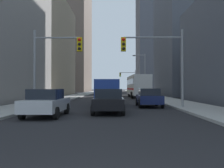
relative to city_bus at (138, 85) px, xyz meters
name	(u,v)px	position (x,y,z in m)	size (l,w,h in m)	color
sidewalk_left	(81,95)	(-10.86, 13.16, -1.85)	(3.56, 160.00, 0.15)	#9E9E99
sidewalk_right	(145,95)	(2.74, 13.16, -1.85)	(3.56, 160.00, 0.15)	#9E9E99
city_bus	(138,85)	(0.00, 0.00, 0.00)	(2.92, 11.58, 3.40)	silver
cargo_van_blue	(108,91)	(-4.20, -17.21, -0.64)	(2.16, 5.22, 2.26)	navy
sedan_silver	(46,103)	(-7.33, -25.32, -1.16)	(1.95, 4.23, 1.52)	#B7BABF
sedan_black	(109,101)	(-3.92, -23.55, -1.16)	(1.95, 4.22, 1.52)	black
sedan_navy	(149,98)	(-0.74, -18.51, -1.16)	(1.95, 4.21, 1.52)	#141E4C
traffic_signal_near_left	(55,55)	(-8.09, -20.28, 2.11)	(3.73, 0.44, 6.00)	gray
traffic_signal_near_right	(155,55)	(-0.49, -20.28, 2.16)	(4.74, 0.44, 6.00)	gray
traffic_signal_far_right	(128,78)	(-0.24, 24.29, 2.13)	(4.18, 0.44, 6.00)	gray
street_lamp_right	(143,71)	(1.30, 4.57, 2.60)	(2.29, 0.32, 7.50)	gray
building_left_mid_office	(7,46)	(-24.86, 9.15, 7.74)	(22.63, 26.05, 19.34)	tan
building_left_far_tower	(61,0)	(-24.42, 55.44, 33.38)	(20.91, 26.80, 70.61)	#66564C
building_right_mid_block	(224,11)	(18.26, 10.87, 15.00)	(25.27, 19.77, 33.86)	#4C515B
building_right_far_highrise	(158,9)	(12.32, 54.03, 29.38)	(15.18, 18.11, 62.62)	#4C515B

